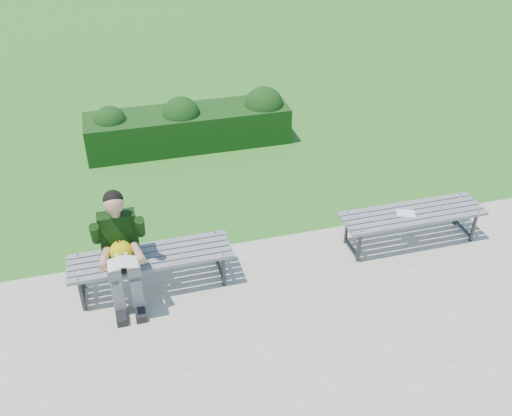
{
  "coord_description": "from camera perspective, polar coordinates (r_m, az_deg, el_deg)",
  "views": [
    {
      "loc": [
        -1.39,
        -5.62,
        4.39
      ],
      "look_at": [
        0.08,
        -0.29,
        0.72
      ],
      "focal_mm": 40.0,
      "sensor_mm": 36.0,
      "label": 1
    }
  ],
  "objects": [
    {
      "name": "ground",
      "position": [
        7.27,
        -1.2,
        -3.56
      ],
      "size": [
        80.0,
        80.0,
        0.0
      ],
      "color": "#226921",
      "rests_on": "ground"
    },
    {
      "name": "walkway",
      "position": [
        6.01,
        3.05,
        -13.25
      ],
      "size": [
        30.0,
        3.5,
        0.02
      ],
      "color": "#B9B39C",
      "rests_on": "ground"
    },
    {
      "name": "hedge",
      "position": [
        9.49,
        -6.3,
        8.36
      ],
      "size": [
        3.3,
        0.85,
        0.9
      ],
      "color": "#113A15",
      "rests_on": "ground"
    },
    {
      "name": "bench_left",
      "position": [
        6.46,
        -10.47,
        -5.04
      ],
      "size": [
        1.8,
        0.5,
        0.46
      ],
      "color": "slate",
      "rests_on": "walkway"
    },
    {
      "name": "bench_right",
      "position": [
        7.3,
        15.38,
        -0.77
      ],
      "size": [
        1.8,
        0.5,
        0.46
      ],
      "color": "slate",
      "rests_on": "walkway"
    },
    {
      "name": "seated_boy",
      "position": [
        6.2,
        -13.39,
        -3.82
      ],
      "size": [
        0.56,
        0.76,
        1.31
      ],
      "color": "slate",
      "rests_on": "walkway"
    },
    {
      "name": "paper_sheet",
      "position": [
        7.22,
        14.76,
        -0.52
      ],
      "size": [
        0.26,
        0.23,
        0.01
      ],
      "color": "white",
      "rests_on": "bench_right"
    }
  ]
}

